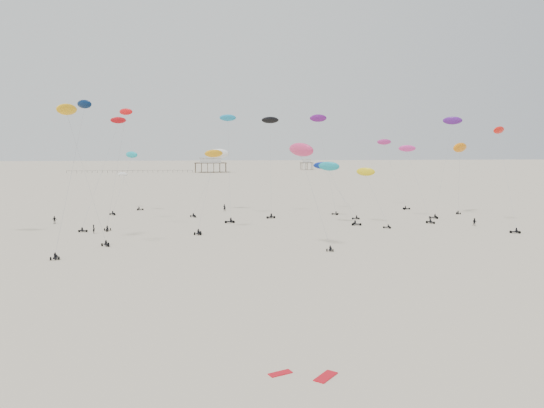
{
  "coord_description": "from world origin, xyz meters",
  "views": [
    {
      "loc": [
        -10.72,
        -3.0,
        16.96
      ],
      "look_at": [
        0.0,
        88.0,
        7.0
      ],
      "focal_mm": 35.0,
      "sensor_mm": 36.0,
      "label": 1
    }
  ],
  "objects": [
    {
      "name": "ground_plane",
      "position": [
        0.0,
        200.0,
        0.0
      ],
      "size": [
        900.0,
        900.0,
        0.0
      ],
      "primitive_type": "plane",
      "color": "beige"
    },
    {
      "name": "pavilion_main",
      "position": [
        -10.0,
        350.0,
        4.22
      ],
      "size": [
        21.0,
        13.0,
        9.8
      ],
      "color": "brown",
      "rests_on": "ground"
    },
    {
      "name": "pavilion_small",
      "position": [
        60.0,
        380.0,
        3.49
      ],
      "size": [
        9.0,
        7.0,
        8.0
      ],
      "color": "brown",
      "rests_on": "ground"
    },
    {
      "name": "pier_fence",
      "position": [
        -62.0,
        350.0,
        0.77
      ],
      "size": [
        80.2,
        0.2,
        1.5
      ],
      "color": "black",
      "rests_on": "ground"
    },
    {
      "name": "rig_0",
      "position": [
        -31.99,
        136.75,
        10.7
      ],
      "size": [
        6.91,
        10.38,
        16.31
      ],
      "rotation": [
        0.0,
        0.0,
        3.79
      ],
      "color": "black",
      "rests_on": "ground"
    },
    {
      "name": "rig_1",
      "position": [
        -32.11,
        82.89,
        13.37
      ],
      "size": [
        5.96,
        9.82,
        24.55
      ],
      "rotation": [
        0.0,
        0.0,
        6.38
      ],
      "color": "black",
      "rests_on": "ground"
    },
    {
      "name": "rig_2",
      "position": [
        23.95,
        109.55,
        9.63
      ],
      "size": [
        5.41,
        10.77,
        13.45
      ],
      "rotation": [
        0.0,
        0.0,
        1.43
      ],
      "color": "black",
      "rests_on": "ground"
    },
    {
      "name": "rig_3",
      "position": [
        -29.46,
        107.16,
        12.13
      ],
      "size": [
        6.28,
        5.27,
        24.74
      ],
      "rotation": [
        0.0,
        0.0,
        3.21
      ],
      "color": "black",
      "rests_on": "ground"
    },
    {
      "name": "rig_4",
      "position": [
        36.59,
        115.17,
        11.1
      ],
      "size": [
        5.17,
        13.25,
        18.45
      ],
      "rotation": [
        0.0,
        0.0,
        3.51
      ],
      "color": "black",
      "rests_on": "ground"
    },
    {
      "name": "rig_5",
      "position": [
        -11.01,
        103.26,
        9.97
      ],
      "size": [
        6.25,
        9.23,
        16.62
      ],
      "rotation": [
        0.0,
        0.0,
        5.95
      ],
      "color": "black",
      "rests_on": "ground"
    },
    {
      "name": "rig_6",
      "position": [
        -8.95,
        136.75,
        13.52
      ],
      "size": [
        10.41,
        16.52,
        20.01
      ],
      "rotation": [
        0.0,
        0.0,
        3.66
      ],
      "color": "black",
      "rests_on": "ground"
    },
    {
      "name": "rig_7",
      "position": [
        39.77,
        141.28,
        13.11
      ],
      "size": [
        6.2,
        12.37,
        20.18
      ],
      "rotation": [
        0.0,
        0.0,
        4.61
      ],
      "color": "black",
      "rests_on": "ground"
    },
    {
      "name": "rig_9",
      "position": [
        -6.26,
        122.19,
        15.55
      ],
      "size": [
        4.3,
        14.62,
        25.64
      ],
      "rotation": [
        0.0,
        0.0,
        1.94
      ],
      "color": "black",
      "rests_on": "ground"
    },
    {
      "name": "rig_10",
      "position": [
        18.01,
        133.1,
        20.89
      ],
      "size": [
        6.11,
        11.2,
        25.82
      ],
      "rotation": [
        0.0,
        0.0,
        1.05
      ],
      "color": "black",
      "rests_on": "ground"
    },
    {
      "name": "rig_11",
      "position": [
        -32.53,
        114.01,
        15.04
      ],
      "size": [
        8.12,
        15.39,
        25.98
      ],
      "rotation": [
        0.0,
        0.0,
        4.35
      ],
      "color": "black",
      "rests_on": "ground"
    },
    {
      "name": "rig_12",
      "position": [
        4.23,
        127.54,
        16.55
      ],
      "size": [
        4.59,
        12.14,
        24.89
      ],
      "rotation": [
        0.0,
        0.0,
        2.14
      ],
      "color": "black",
      "rests_on": "ground"
    },
    {
      "name": "rig_13",
      "position": [
        17.52,
        121.29,
        10.4
      ],
      "size": [
        10.27,
        7.74,
        14.46
      ],
      "rotation": [
        0.0,
        0.0,
        1.75
      ],
      "color": "black",
      "rests_on": "ground"
    },
    {
      "name": "rig_14",
      "position": [
        16.34,
        110.06,
        10.19
      ],
      "size": [
        9.22,
        6.81,
        14.01
      ],
      "rotation": [
        0.0,
        0.0,
        4.22
      ],
      "color": "black",
      "rests_on": "ground"
    },
    {
      "name": "rig_15",
      "position": [
        51.95,
        124.45,
        15.37
      ],
      "size": [
        6.0,
        5.02,
        18.15
      ],
      "rotation": [
        0.0,
        0.0,
        -0.12
      ],
      "color": "black",
      "rests_on": "ground"
    },
    {
      "name": "rig_16",
      "position": [
        4.62,
        82.7,
        15.0
      ],
      "size": [
        7.88,
        6.64,
        17.86
      ],
      "rotation": [
        0.0,
        0.0,
        5.93
      ],
      "color": "black",
      "rests_on": "ground"
    },
    {
      "name": "rig_17",
      "position": [
        45.72,
        118.14,
        17.03
      ],
      "size": [
        8.86,
        6.08,
        24.26
      ],
      "rotation": [
        0.0,
        0.0,
        1.35
      ],
      "color": "black",
      "rests_on": "ground"
    },
    {
      "name": "rig_18",
      "position": [
        -32.54,
        144.95,
        5.64
      ],
      "size": [
        7.89,
        8.87,
        11.87
      ],
      "rotation": [
        0.0,
        0.0,
        4.83
      ],
      "color": "black",
      "rests_on": "ground"
    },
    {
      "name": "rig_19",
      "position": [
        51.45,
        103.53,
        14.64
      ],
      "size": [
        6.94,
        16.77,
        24.05
      ],
      "rotation": [
        0.0,
        0.0,
        1.47
      ],
      "color": "black",
      "rests_on": "ground"
    },
    {
      "name": "rig_20",
      "position": [
        -33.6,
        91.93,
        18.46
      ],
      "size": [
        9.58,
        7.39,
        24.44
      ],
      "rotation": [
        0.0,
        0.0,
        3.7
      ],
      "color": "black",
      "rests_on": "ground"
    },
    {
      "name": "spectator_0",
      "position": [
        -33.45,
        103.08,
        0.0
      ],
      "size": [
        0.83,
        0.9,
        2.05
      ],
      "primitive_type": "imported",
      "rotation": [
        0.0,
        0.0,
        2.14
      ],
      "color": "black",
      "rests_on": "ground"
    },
    {
      "name": "spectator_1",
      "position": [
        45.64,
        103.62,
        0.0
      ],
      "size": [
        1.11,
        1.0,
        1.98
      ],
      "primitive_type": "imported",
      "rotation": [
        0.0,
        0.0,
        5.7
      ],
      "color": "black",
      "rests_on": "ground"
    },
    {
      "name": "spectator_2",
      "position": [
        -44.87,
        117.44,
        0.0
      ],
      "size": [
        1.27,
        0.79,
        2.04
      ],
      "primitive_type": "imported",
      "rotation": [
        0.0,
        0.0,
        6.16
      ],
      "color": "black",
      "rests_on": "ground"
    },
    {
      "name": "spectator_3",
      "position": [
        -6.97,
        135.98,
        0.0
      ],
      "size": [
        0.95,
        0.81,
        2.2
      ],
      "primitive_type": "imported",
      "rotation": [
        0.0,
        0.0,
        2.75
      ],
      "color": "black",
      "rests_on": "ground"
    },
    {
      "name": "grounded_kite_a",
      "position": [
        -2.39,
        33.78,
        0.0
      ],
      "size": [
        2.13,
        2.25,
        0.08
      ],
      "primitive_type": "cube",
      "rotation": [
        0.0,
        0.0,
        0.85
      ],
      "color": "red",
      "rests_on": "ground"
    },
    {
      "name": "grounded_kite_b",
      "position": [
        -5.64,
        34.76,
        0.0
      ],
      "size": [
        1.93,
        1.33,
        0.07
      ],
      "primitive_type": "cube",
      "rotation": [
        0.0,
        0.0,
        0.39
      ],
      "color": "red",
      "rests_on": "ground"
    }
  ]
}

